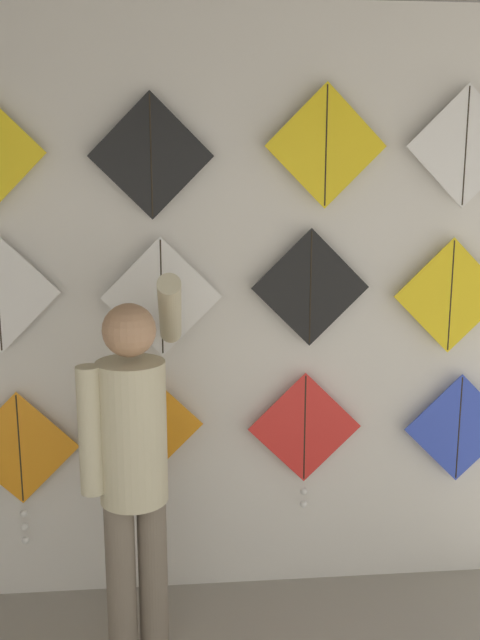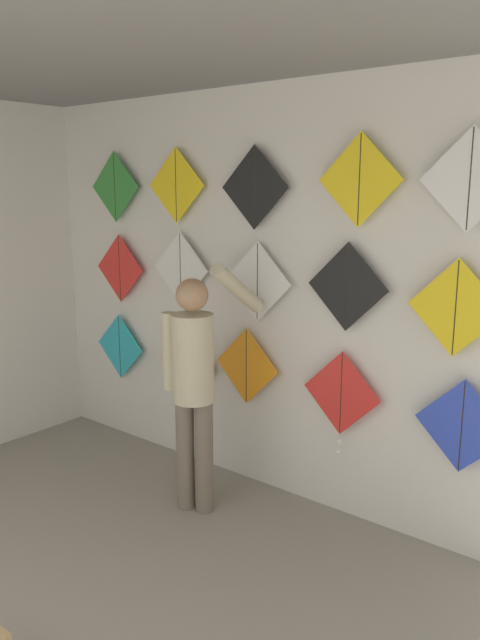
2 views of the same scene
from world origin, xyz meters
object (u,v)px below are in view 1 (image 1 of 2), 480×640
object	(u,v)px
kite_3	(305,433)
kite_14	(466,146)
kite_1	(20,456)
kite_4	(459,428)
kite_2	(145,426)
kite_7	(162,297)
kite_9	(451,296)
kite_13	(326,146)
kite_8	(310,288)
kite_12	(151,156)
shopkeeper	(133,457)

from	to	relation	value
kite_3	kite_14	xyz separation A→B (m)	(0.72, 0.00, 1.35)
kite_1	kite_4	distance (m)	2.13
kite_1	kite_2	xyz separation A→B (m)	(0.58, 0.00, 0.13)
kite_4	kite_7	xyz separation A→B (m)	(-1.45, 0.00, 0.68)
kite_9	kite_13	xyz separation A→B (m)	(-0.62, 0.00, 0.69)
kite_8	kite_4	bearing A→B (deg)	0.00
kite_1	kite_12	world-z (taller)	kite_12
kite_12	kite_13	distance (m)	0.78
kite_9	kite_8	bearing A→B (deg)	180.00
kite_8	kite_13	world-z (taller)	kite_13
kite_8	kite_9	xyz separation A→B (m)	(0.68, 0.00, -0.05)
kite_3	kite_13	world-z (taller)	kite_13
kite_1	kite_2	bearing A→B (deg)	0.10
kite_4	kite_12	size ratio (longest dim) A/B	1.00
kite_2	kite_7	xyz separation A→B (m)	(0.09, 0.00, 0.62)
kite_2	kite_8	world-z (taller)	kite_8
kite_7	kite_4	bearing A→B (deg)	0.00
kite_1	kite_9	world-z (taller)	kite_9
kite_2	kite_14	size ratio (longest dim) A/B	1.00
kite_4	kite_12	bearing A→B (deg)	180.00
shopkeeper	kite_13	bearing A→B (deg)	11.68
kite_2	kite_14	xyz separation A→B (m)	(1.48, 0.00, 1.29)
shopkeeper	kite_2	xyz separation A→B (m)	(0.02, 0.52, -0.06)
kite_12	kite_9	bearing A→B (deg)	0.00
kite_7	kite_12	bearing A→B (deg)	180.00
shopkeeper	kite_7	bearing A→B (deg)	57.99
kite_7	kite_9	world-z (taller)	kite_7
shopkeeper	kite_14	xyz separation A→B (m)	(1.51, 0.52, 1.23)
kite_1	kite_3	distance (m)	1.35
kite_12	kite_13	world-z (taller)	kite_13
kite_8	kite_12	bearing A→B (deg)	180.00
kite_1	kite_14	xyz separation A→B (m)	(2.07, 0.00, 1.42)
kite_8	shopkeeper	bearing A→B (deg)	-147.24
kite_8	kite_13	distance (m)	0.64
kite_3	kite_9	distance (m)	0.96
kite_3	kite_12	xyz separation A→B (m)	(-0.71, 0.00, 1.31)
kite_12	kite_4	bearing A→B (deg)	0.00
kite_13	kite_14	size ratio (longest dim) A/B	1.00
kite_2	kite_8	size ratio (longest dim) A/B	1.00
shopkeeper	kite_7	world-z (taller)	kite_7
shopkeeper	kite_1	world-z (taller)	shopkeeper
kite_9	kite_12	world-z (taller)	kite_12
kite_12	kite_14	size ratio (longest dim) A/B	1.00
kite_2	kite_4	bearing A→B (deg)	0.00
kite_4	kite_7	distance (m)	1.60
shopkeeper	kite_4	world-z (taller)	shopkeeper
kite_13	kite_7	bearing A→B (deg)	180.00
kite_1	kite_13	bearing A→B (deg)	0.04
shopkeeper	kite_4	xyz separation A→B (m)	(1.56, 0.52, -0.13)
kite_1	shopkeeper	bearing A→B (deg)	-42.61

